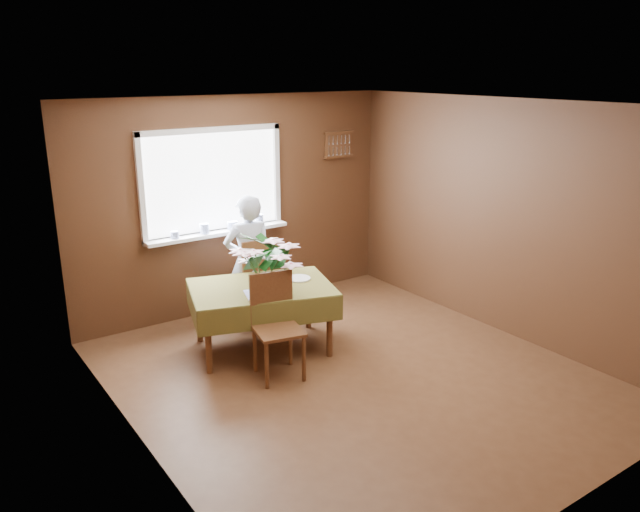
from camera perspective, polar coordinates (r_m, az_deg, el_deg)
floor at (r=5.99m, az=3.07°, el=-10.93°), size 4.50×4.50×0.00m
ceiling at (r=5.30m, az=3.50°, el=13.68°), size 4.50×4.50×0.00m
wall_back at (r=7.36m, az=-7.63°, el=4.67°), size 4.00×0.00×4.00m
wall_front at (r=4.10m, az=23.18°, el=-6.73°), size 4.00×0.00×4.00m
wall_left at (r=4.62m, az=-16.70°, el=-3.43°), size 0.00×4.50×4.50m
wall_right at (r=6.90m, az=16.49°, el=3.28°), size 0.00×4.50×4.50m
window_assembly at (r=7.17m, az=-9.56°, el=5.16°), size 1.72×0.20×1.22m
spoon_rack at (r=7.99m, az=1.71°, el=10.14°), size 0.44×0.05×0.33m
dining_table at (r=6.32m, az=-5.36°, el=-3.45°), size 1.63×1.34×0.69m
chair_far at (r=6.97m, az=-5.81°, el=-1.99°), size 0.46×0.46×1.01m
chair_near at (r=5.85m, az=-4.10°, el=-5.92°), size 0.50×0.50×0.98m
seated_woman at (r=6.88m, az=-6.54°, el=-0.52°), size 0.61×0.47×1.49m
flower_bouquet at (r=6.00m, az=-5.26°, el=-0.24°), size 0.63×0.63×0.54m
side_plate at (r=6.48m, az=-1.97°, el=-2.06°), size 0.32×0.32×0.01m
table_knife at (r=6.14m, az=-3.50°, el=-3.17°), size 0.13×0.19×0.00m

